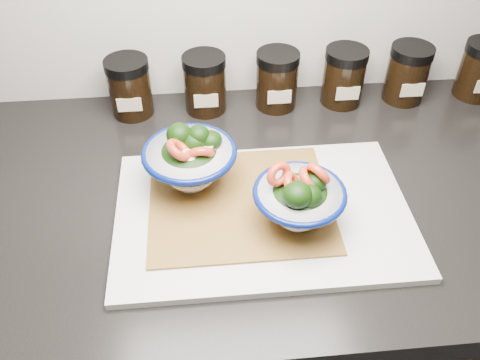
{
  "coord_description": "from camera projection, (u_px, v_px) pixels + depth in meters",
  "views": [
    {
      "loc": [
        -0.11,
        0.85,
        1.47
      ],
      "look_at": [
        -0.06,
        1.41,
        0.96
      ],
      "focal_mm": 38.0,
      "sensor_mm": 36.0,
      "label": 1
    }
  ],
  "objects": [
    {
      "name": "bamboo_mat",
      "position": [
        240.0,
        202.0,
        0.79
      ],
      "size": [
        0.28,
        0.24,
        0.0
      ],
      "primitive_type": "cube",
      "color": "#A97E32",
      "rests_on": "cutting_board"
    },
    {
      "name": "cutting_board",
      "position": [
        263.0,
        213.0,
        0.78
      ],
      "size": [
        0.45,
        0.3,
        0.01
      ],
      "primitive_type": "cube",
      "color": "beige",
      "rests_on": "countertop"
    },
    {
      "name": "bowl_right",
      "position": [
        299.0,
        200.0,
        0.73
      ],
      "size": [
        0.14,
        0.14,
        0.11
      ],
      "rotation": [
        0.0,
        0.0,
        0.38
      ],
      "color": "white",
      "rests_on": "bamboo_mat"
    },
    {
      "name": "spice_jar_e",
      "position": [
        407.0,
        73.0,
        0.99
      ],
      "size": [
        0.08,
        0.08,
        0.11
      ],
      "color": "black",
      "rests_on": "countertop"
    },
    {
      "name": "spice_jar_a",
      "position": [
        130.0,
        87.0,
        0.95
      ],
      "size": [
        0.08,
        0.08,
        0.11
      ],
      "color": "black",
      "rests_on": "countertop"
    },
    {
      "name": "bowl_left",
      "position": [
        191.0,
        160.0,
        0.79
      ],
      "size": [
        0.15,
        0.15,
        0.11
      ],
      "rotation": [
        0.0,
        0.0,
        -0.25
      ],
      "color": "white",
      "rests_on": "bamboo_mat"
    },
    {
      "name": "spice_jar_c",
      "position": [
        277.0,
        80.0,
        0.97
      ],
      "size": [
        0.08,
        0.08,
        0.11
      ],
      "color": "black",
      "rests_on": "countertop"
    },
    {
      "name": "spice_jar_b",
      "position": [
        205.0,
        83.0,
        0.96
      ],
      "size": [
        0.08,
        0.08,
        0.11
      ],
      "color": "black",
      "rests_on": "countertop"
    },
    {
      "name": "spice_jar_f",
      "position": [
        480.0,
        70.0,
        1.0
      ],
      "size": [
        0.08,
        0.08,
        0.11
      ],
      "color": "black",
      "rests_on": "countertop"
    },
    {
      "name": "cabinet",
      "position": [
        266.0,
        338.0,
        1.15
      ],
      "size": [
        3.43,
        0.58,
        0.86
      ],
      "primitive_type": "cube",
      "color": "black",
      "rests_on": "ground"
    },
    {
      "name": "countertop",
      "position": [
        275.0,
        196.0,
        0.85
      ],
      "size": [
        3.5,
        0.6,
        0.04
      ],
      "primitive_type": "cube",
      "color": "black",
      "rests_on": "cabinet"
    },
    {
      "name": "spice_jar_d",
      "position": [
        344.0,
        76.0,
        0.98
      ],
      "size": [
        0.08,
        0.08,
        0.11
      ],
      "color": "black",
      "rests_on": "countertop"
    }
  ]
}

